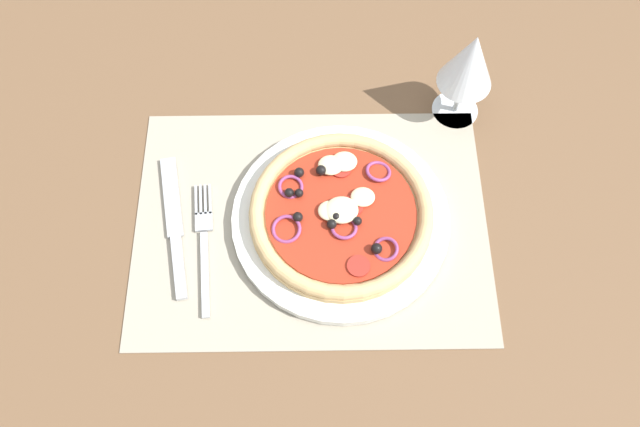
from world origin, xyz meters
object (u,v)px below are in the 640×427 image
object	(u,v)px
plate	(341,217)
fork	(204,240)
pizza	(341,211)
wine_glass	(469,63)
knife	(174,224)

from	to	relation	value
plate	fork	distance (cm)	17.42
pizza	fork	size ratio (longest dim) A/B	1.27
pizza	wine_glass	distance (cm)	24.73
plate	pizza	bearing A→B (deg)	110.08
plate	fork	xyz separation A→B (cm)	(-17.19, -2.82, -0.40)
pizza	wine_glass	bearing A→B (deg)	45.80
wine_glass	pizza	bearing A→B (deg)	-134.20
plate	pizza	world-z (taller)	pizza
plate	wine_glass	size ratio (longest dim) A/B	1.85
fork	wine_glass	size ratio (longest dim) A/B	1.21
fork	knife	bearing A→B (deg)	53.76
fork	wine_glass	xyz separation A→B (cm)	(33.63, 19.82, 9.44)
plate	wine_glass	xyz separation A→B (cm)	(16.44, 17.01, 9.05)
pizza	fork	world-z (taller)	pizza
pizza	wine_glass	size ratio (longest dim) A/B	1.54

